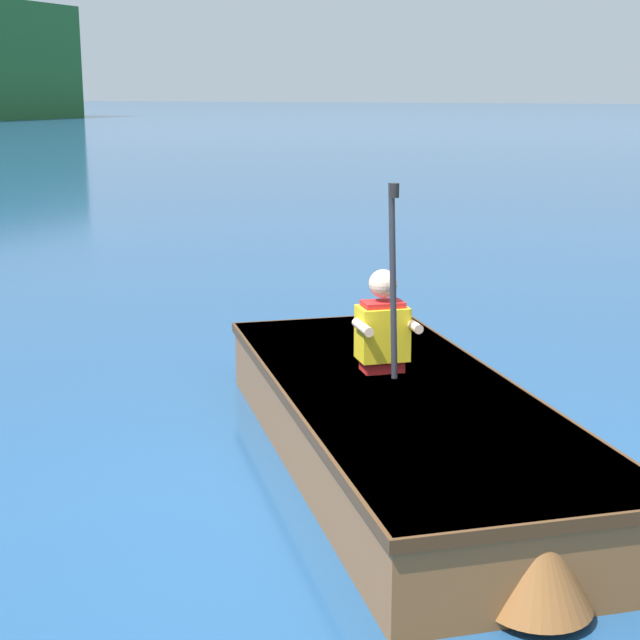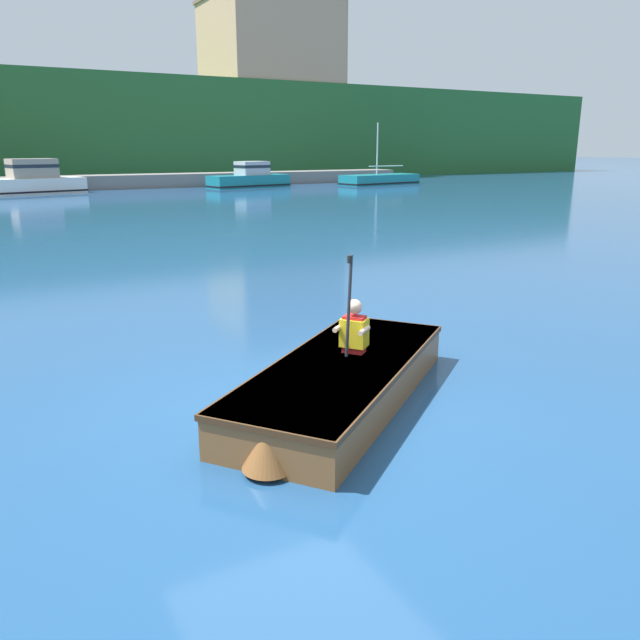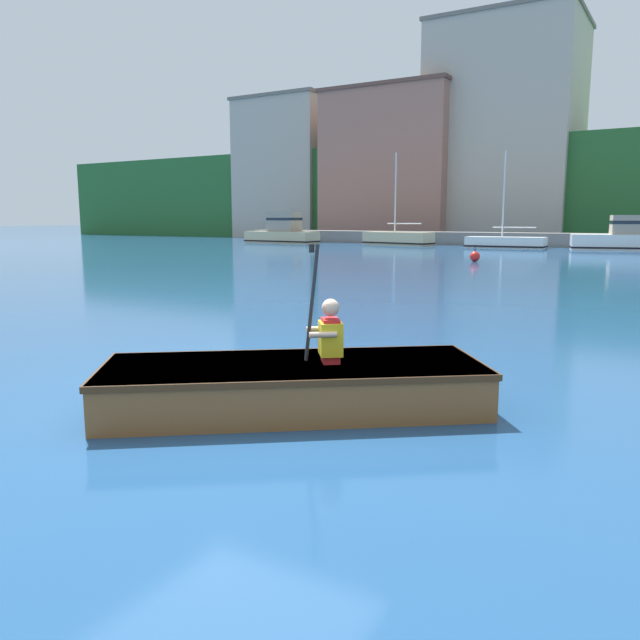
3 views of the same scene
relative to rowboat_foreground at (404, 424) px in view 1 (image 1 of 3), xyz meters
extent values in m
plane|color=navy|center=(-0.61, -0.15, -0.26)|extent=(300.00, 300.00, 0.00)
cube|color=brown|center=(0.04, 0.03, -0.03)|extent=(3.65, 3.22, 0.45)
cube|color=#482C16|center=(0.04, 0.03, 0.17)|extent=(3.70, 3.27, 0.06)
cube|color=#482C16|center=(0.04, 0.03, 0.16)|extent=(3.10, 2.72, 0.02)
cone|color=brown|center=(-1.33, -1.01, -0.01)|extent=(0.64, 0.64, 0.41)
cube|color=brown|center=(0.26, 0.20, 0.15)|extent=(0.88, 1.08, 0.03)
cube|color=red|center=(0.33, 0.25, 0.41)|extent=(0.27, 0.29, 0.43)
cube|color=yellow|center=(0.33, 0.25, 0.43)|extent=(0.34, 0.36, 0.32)
sphere|color=beige|center=(0.33, 0.25, 0.73)|extent=(0.17, 0.17, 0.17)
cylinder|color=beige|center=(0.17, 0.32, 0.50)|extent=(0.24, 0.20, 0.06)
cylinder|color=beige|center=(0.35, 0.08, 0.50)|extent=(0.24, 0.20, 0.06)
cylinder|color=#232328|center=(0.19, 0.14, 0.78)|extent=(0.14, 0.12, 1.12)
cylinder|color=black|center=(0.19, 0.14, 1.30)|extent=(0.05, 0.05, 0.08)
camera|label=1|loc=(-5.01, -1.62, 1.84)|focal=55.00mm
camera|label=2|loc=(-3.28, -5.45, 2.45)|focal=35.00mm
camera|label=3|loc=(3.26, -4.86, 1.57)|focal=35.00mm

